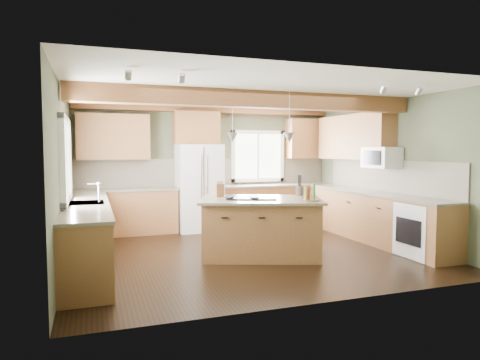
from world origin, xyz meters
name	(u,v)px	position (x,y,z in m)	size (l,w,h in m)	color
floor	(247,252)	(0.00, 0.00, 0.00)	(5.60, 5.60, 0.00)	black
ceiling	(248,94)	(0.00, 0.00, 2.60)	(5.60, 5.60, 0.00)	silver
wall_back	(208,168)	(0.00, 2.50, 1.30)	(5.60, 5.60, 0.00)	#454C36
wall_left	(63,177)	(-2.80, 0.00, 1.30)	(5.00, 5.00, 0.00)	#454C36
wall_right	(389,171)	(2.80, 0.00, 1.30)	(5.00, 5.00, 0.00)	#454C36
ceiling_beam	(254,99)	(0.00, -0.31, 2.47)	(5.55, 0.26, 0.26)	brown
soffit_trim	(209,110)	(0.00, 2.40, 2.54)	(5.55, 0.20, 0.10)	brown
backsplash_back	(208,172)	(0.00, 2.48, 1.21)	(5.58, 0.03, 0.58)	brown
backsplash_right	(387,176)	(2.78, 0.05, 1.21)	(0.03, 3.70, 0.58)	brown
base_cab_back_left	(126,212)	(-1.79, 2.20, 0.44)	(2.02, 0.60, 0.88)	brown
counter_back_left	(125,190)	(-1.79, 2.20, 0.90)	(2.06, 0.64, 0.04)	#4F463A
base_cab_back_right	(276,206)	(1.49, 2.20, 0.44)	(2.62, 0.60, 0.88)	brown
counter_back_right	(276,185)	(1.49, 2.20, 0.90)	(2.66, 0.64, 0.04)	#4F463A
base_cab_left	(87,235)	(-2.50, 0.05, 0.44)	(0.60, 3.70, 0.88)	brown
counter_left	(86,204)	(-2.50, 0.05, 0.90)	(0.64, 3.74, 0.04)	#4F463A
base_cab_right	(373,217)	(2.50, 0.05, 0.44)	(0.60, 3.70, 0.88)	brown
counter_right	(373,193)	(2.50, 0.05, 0.90)	(0.64, 3.74, 0.04)	#4F463A
upper_cab_back_left	(113,137)	(-1.99, 2.33, 1.95)	(1.40, 0.35, 0.90)	brown
upper_cab_over_fridge	(196,128)	(-0.30, 2.33, 2.15)	(0.96, 0.35, 0.70)	brown
upper_cab_right	(354,137)	(2.62, 0.90, 1.95)	(0.35, 2.20, 0.90)	brown
upper_cab_back_corner	(306,139)	(2.30, 2.33, 1.95)	(0.90, 0.35, 0.90)	brown
window_left	(64,160)	(-2.78, 0.05, 1.55)	(0.04, 1.60, 1.05)	white
window_back	(257,156)	(1.15, 2.48, 1.55)	(1.10, 0.04, 1.00)	white
sink	(86,204)	(-2.50, 0.05, 0.91)	(0.50, 0.65, 0.03)	#262628
faucet	(99,193)	(-2.32, 0.05, 1.05)	(0.02, 0.02, 0.28)	#B2B2B7
dishwasher	(87,256)	(-2.49, -1.25, 0.43)	(0.60, 0.60, 0.84)	white
oven	(424,230)	(2.49, -1.25, 0.43)	(0.60, 0.72, 0.84)	white
microwave	(381,158)	(2.58, -0.05, 1.55)	(0.40, 0.70, 0.38)	white
pendant_left	(233,138)	(-0.31, -0.16, 1.88)	(0.18, 0.18, 0.16)	#B2B2B7
pendant_right	(289,138)	(0.53, -0.46, 1.88)	(0.18, 0.18, 0.16)	#B2B2B7
refrigerator	(199,188)	(-0.30, 2.12, 0.90)	(0.90, 0.74, 1.80)	white
island	(261,228)	(0.11, -0.31, 0.44)	(1.78, 1.09, 0.88)	brown
island_top	(261,200)	(0.11, -0.31, 0.90)	(1.90, 1.20, 0.04)	#4F463A
cooktop	(251,198)	(-0.03, -0.26, 0.93)	(0.77, 0.51, 0.02)	black
knife_block	(220,190)	(-0.43, 0.16, 1.03)	(0.13, 0.09, 0.21)	brown
utensil_crock	(300,191)	(0.91, -0.08, 1.00)	(0.12, 0.12, 0.16)	#463E38
bottle_tray	(310,193)	(0.71, -0.82, 1.04)	(0.27, 0.27, 0.24)	brown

